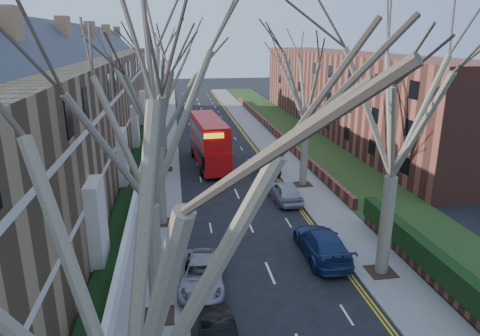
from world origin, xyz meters
name	(u,v)px	position (x,y,z in m)	size (l,w,h in m)	color
pavement_left	(164,143)	(-6.00, 39.00, 0.06)	(3.00, 102.00, 0.12)	slate
pavement_right	(264,139)	(6.00, 39.00, 0.06)	(3.00, 102.00, 0.12)	slate
terrace_left	(76,108)	(-13.65, 31.00, 5.53)	(9.70, 78.00, 13.60)	brown
flats_right	(345,92)	(17.46, 43.00, 4.98)	(13.97, 54.00, 10.00)	brown
front_wall_left	(145,157)	(-7.65, 31.00, 0.62)	(0.30, 78.00, 1.00)	white
grass_verge_right	(300,137)	(10.50, 39.00, 0.15)	(6.00, 102.00, 0.06)	#213B15
tree_left_near	(109,232)	(-5.70, -4.00, 8.93)	(9.80, 9.80, 13.73)	brown
tree_left_mid	(144,101)	(-5.70, 6.00, 9.56)	(10.50, 10.50, 14.71)	brown
tree_left_far	(154,83)	(-5.70, 16.00, 9.24)	(10.15, 10.15, 14.22)	brown
tree_left_dist	(159,65)	(-5.70, 28.00, 9.56)	(10.50, 10.50, 14.71)	brown
tree_right_mid	(401,90)	(5.70, 8.00, 9.56)	(10.50, 10.50, 14.71)	brown
tree_right_far	(308,73)	(5.70, 22.00, 9.24)	(10.15, 10.15, 14.22)	brown
double_decker_bus	(209,143)	(-1.46, 29.32, 2.17)	(3.26, 10.70, 4.43)	#BB0D0D
car_left_far	(202,274)	(-3.62, 8.29, 0.66)	(2.20, 4.78, 1.33)	gray
car_right_near	(322,244)	(3.26, 10.29, 0.79)	(2.21, 5.43, 1.58)	navy
car_right_mid	(285,191)	(3.32, 18.90, 0.76)	(1.80, 4.47, 1.52)	#A1A4A9
car_right_far	(266,165)	(3.41, 26.13, 0.69)	(1.46, 4.19, 1.38)	black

